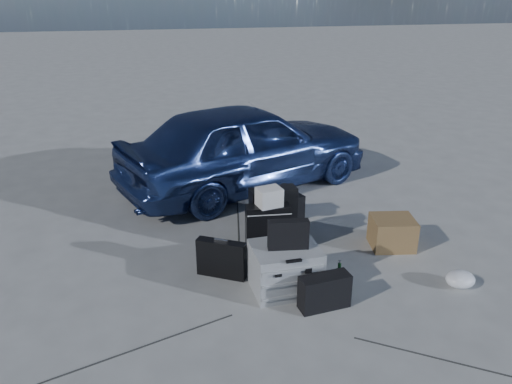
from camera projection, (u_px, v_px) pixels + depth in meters
ground at (298, 291)px, 4.62m from camera, size 60.00×60.00×0.00m
car at (246, 146)px, 6.78m from camera, size 3.78×2.58×1.20m
pelican_case at (285, 268)px, 4.57m from camera, size 0.62×0.51×0.44m
laptop_bag at (288, 234)px, 4.42m from camera, size 0.37×0.14×0.27m
briefcase at (222, 259)px, 4.79m from camera, size 0.47×0.34×0.38m
suitcase_left at (273, 216)px, 5.36m from camera, size 0.51×0.21×0.65m
suitcase_right at (267, 230)px, 5.18m from camera, size 0.47×0.21×0.54m
white_carton at (269, 197)px, 5.04m from camera, size 0.27×0.23×0.19m
duffel_bag at (278, 210)px, 5.92m from camera, size 0.66×0.44×0.30m
flat_box_white at (280, 195)px, 5.85m from camera, size 0.45×0.37×0.07m
flat_box_black at (280, 190)px, 5.82m from camera, size 0.35×0.29×0.06m
cardboard_box at (392, 232)px, 5.35m from camera, size 0.50×0.46×0.33m
plastic_bag at (460, 279)px, 4.66m from camera, size 0.29×0.25×0.15m
messenger_bag at (324, 292)px, 4.33m from camera, size 0.46×0.22×0.31m
green_bottle at (339, 277)px, 4.56m from camera, size 0.09×0.09×0.31m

